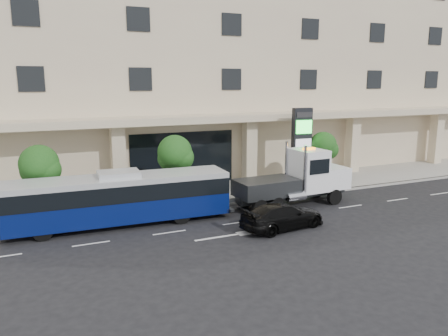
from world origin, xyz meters
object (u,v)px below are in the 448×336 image
at_px(signage_pylon, 301,147).
at_px(black_sedan, 282,216).
at_px(city_bus, 120,198).
at_px(tow_truck, 298,180).

bearing_deg(signage_pylon, black_sedan, -125.34).
bearing_deg(city_bus, signage_pylon, 15.12).
height_order(city_bus, black_sedan, city_bus).
distance_m(city_bus, tow_truck, 11.20).
bearing_deg(tow_truck, city_bus, 174.75).
bearing_deg(black_sedan, tow_truck, -50.14).
distance_m(tow_truck, black_sedan, 4.90).
bearing_deg(tow_truck, black_sedan, -134.87).
bearing_deg(black_sedan, signage_pylon, -46.82).
xyz_separation_m(city_bus, tow_truck, (11.18, -0.62, 0.11)).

